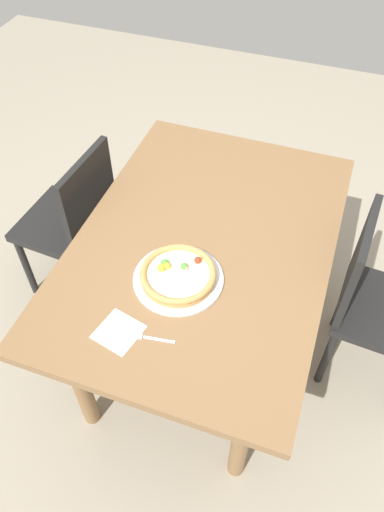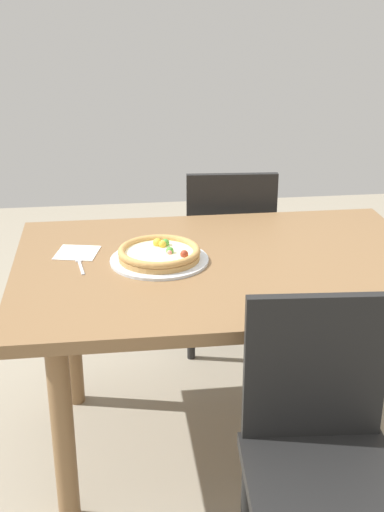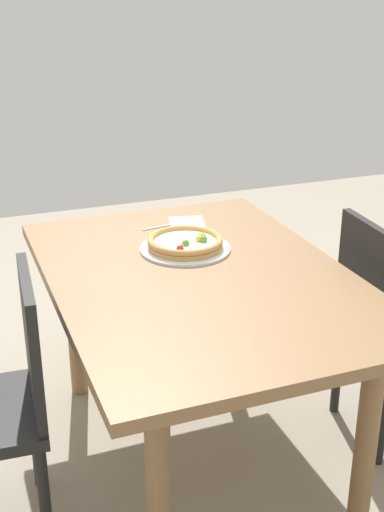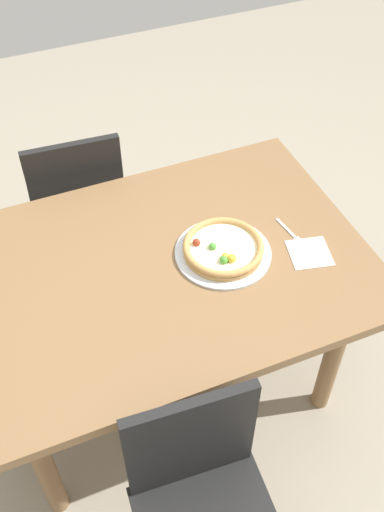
% 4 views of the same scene
% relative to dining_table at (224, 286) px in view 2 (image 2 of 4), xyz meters
% --- Properties ---
extents(ground_plane, '(6.00, 6.00, 0.00)m').
position_rel_dining_table_xyz_m(ground_plane, '(0.00, 0.00, -0.64)').
color(ground_plane, '#9E937F').
extents(dining_table, '(1.42, 0.99, 0.73)m').
position_rel_dining_table_xyz_m(dining_table, '(0.00, 0.00, 0.00)').
color(dining_table, olive).
rests_on(dining_table, ground).
extents(chair_near, '(0.43, 0.43, 0.87)m').
position_rel_dining_table_xyz_m(chair_near, '(0.13, -0.71, -0.16)').
color(chair_near, black).
rests_on(chair_near, ground).
extents(chair_far, '(0.43, 0.43, 0.87)m').
position_rel_dining_table_xyz_m(chair_far, '(0.14, 0.71, -0.16)').
color(chair_far, black).
rests_on(chair_far, ground).
extents(plate, '(0.33, 0.33, 0.01)m').
position_rel_dining_table_xyz_m(plate, '(-0.22, 0.03, 0.10)').
color(plate, silver).
rests_on(plate, dining_table).
extents(pizza, '(0.28, 0.28, 0.05)m').
position_rel_dining_table_xyz_m(pizza, '(-0.22, 0.03, 0.12)').
color(pizza, tan).
rests_on(pizza, plate).
extents(fork, '(0.04, 0.17, 0.00)m').
position_rel_dining_table_xyz_m(fork, '(-0.49, 0.04, 0.09)').
color(fork, silver).
rests_on(fork, dining_table).
extents(napkin, '(0.17, 0.17, 0.00)m').
position_rel_dining_table_xyz_m(napkin, '(-0.50, 0.14, 0.09)').
color(napkin, white).
rests_on(napkin, dining_table).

